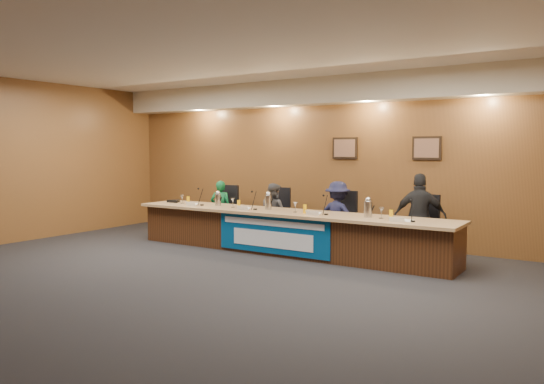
{
  "coord_description": "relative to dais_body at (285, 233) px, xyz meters",
  "views": [
    {
      "loc": [
        4.86,
        -5.47,
        1.83
      ],
      "look_at": [
        -0.44,
        2.65,
        1.04
      ],
      "focal_mm": 35.0,
      "sensor_mm": 36.0,
      "label": 1
    }
  ],
  "objects": [
    {
      "name": "floor",
      "position": [
        0.0,
        -2.4,
        -0.35
      ],
      "size": [
        10.0,
        10.0,
        0.0
      ],
      "primitive_type": "plane",
      "color": "black",
      "rests_on": "ground"
    },
    {
      "name": "carafe_left",
      "position": [
        -1.52,
        0.02,
        0.51
      ],
      "size": [
        0.12,
        0.12,
        0.22
      ],
      "primitive_type": "cylinder",
      "color": "silver",
      "rests_on": "dais_top"
    },
    {
      "name": "banner_text_upper",
      "position": [
        0.0,
        -0.43,
        0.23
      ],
      "size": [
        2.0,
        0.01,
        0.1
      ],
      "primitive_type": "cube",
      "color": "silver",
      "rests_on": "banner"
    },
    {
      "name": "water_glass_b",
      "position": [
        -1.08,
        -0.1,
        0.49
      ],
      "size": [
        0.08,
        0.08,
        0.18
      ],
      "primitive_type": "cylinder",
      "color": "silver",
      "rests_on": "dais_top"
    },
    {
      "name": "water_glass_d",
      "position": [
        1.81,
        -0.08,
        0.49
      ],
      "size": [
        0.08,
        0.08,
        0.18
      ],
      "primitive_type": "cylinder",
      "color": "silver",
      "rests_on": "dais_top"
    },
    {
      "name": "juice_glass_c",
      "position": [
        0.48,
        -0.14,
        0.47
      ],
      "size": [
        0.06,
        0.06,
        0.15
      ],
      "primitive_type": "cylinder",
      "color": "#FFB70D",
      "rests_on": "dais_top"
    },
    {
      "name": "panelist_b",
      "position": [
        -0.67,
        0.67,
        0.24
      ],
      "size": [
        0.68,
        0.59,
        1.18
      ],
      "primitive_type": "imported",
      "rotation": [
        0.0,
        0.0,
        2.85
      ],
      "color": "#434348",
      "rests_on": "floor"
    },
    {
      "name": "office_chair_d",
      "position": [
        2.19,
        0.77,
        0.13
      ],
      "size": [
        0.54,
        0.54,
        0.08
      ],
      "primitive_type": "cube",
      "rotation": [
        0.0,
        0.0,
        -0.13
      ],
      "color": "black",
      "rests_on": "floor"
    },
    {
      "name": "wall_photo_right",
      "position": [
        2.0,
        1.57,
        1.5
      ],
      "size": [
        0.52,
        0.04,
        0.42
      ],
      "primitive_type": "cube",
      "color": "black",
      "rests_on": "wall_back"
    },
    {
      "name": "nameplate_a",
      "position": [
        -1.96,
        -0.27,
        0.45
      ],
      "size": [
        0.24,
        0.08,
        0.1
      ],
      "primitive_type": "cube",
      "rotation": [
        0.31,
        0.0,
        0.0
      ],
      "color": "white",
      "rests_on": "dais_top"
    },
    {
      "name": "soffit",
      "position": [
        0.0,
        1.35,
        2.6
      ],
      "size": [
        10.0,
        0.5,
        0.5
      ],
      "primitive_type": "cube",
      "color": "beige",
      "rests_on": "wall_back"
    },
    {
      "name": "panelist_d",
      "position": [
        2.19,
        0.67,
        0.37
      ],
      "size": [
        0.91,
        0.58,
        1.44
      ],
      "primitive_type": "imported",
      "rotation": [
        0.0,
        0.0,
        3.44
      ],
      "color": "black",
      "rests_on": "floor"
    },
    {
      "name": "office_chair_a",
      "position": [
        -1.98,
        0.77,
        0.13
      ],
      "size": [
        0.48,
        0.48,
        0.08
      ],
      "primitive_type": "cube",
      "rotation": [
        0.0,
        0.0,
        -0.0
      ],
      "color": "black",
      "rests_on": "floor"
    },
    {
      "name": "juice_glass_a",
      "position": [
        -2.21,
        -0.06,
        0.47
      ],
      "size": [
        0.06,
        0.06,
        0.15
      ],
      "primitive_type": "cylinder",
      "color": "#FFB70D",
      "rests_on": "dais_top"
    },
    {
      "name": "ceiling",
      "position": [
        0.0,
        -2.4,
        2.85
      ],
      "size": [
        10.0,
        8.0,
        0.04
      ],
      "primitive_type": "cube",
      "color": "silver",
      "rests_on": "wall_back"
    },
    {
      "name": "water_glass_c",
      "position": [
        0.27,
        -0.1,
        0.49
      ],
      "size": [
        0.08,
        0.08,
        0.18
      ],
      "primitive_type": "cylinder",
      "color": "silver",
      "rests_on": "dais_top"
    },
    {
      "name": "panelist_c",
      "position": [
        0.7,
        0.67,
        0.28
      ],
      "size": [
        0.82,
        0.48,
        1.26
      ],
      "primitive_type": "imported",
      "rotation": [
        0.0,
        0.0,
        3.13
      ],
      "color": "#151633",
      "rests_on": "floor"
    },
    {
      "name": "nameplate_c",
      "position": [
        0.7,
        -0.28,
        0.45
      ],
      "size": [
        0.24,
        0.08,
        0.1
      ],
      "primitive_type": "cube",
      "rotation": [
        0.31,
        0.0,
        0.0
      ],
      "color": "white",
      "rests_on": "dais_top"
    },
    {
      "name": "speakerphone",
      "position": [
        -2.66,
        0.01,
        0.43
      ],
      "size": [
        0.32,
        0.32,
        0.05
      ],
      "primitive_type": "cylinder",
      "color": "black",
      "rests_on": "dais_top"
    },
    {
      "name": "juice_glass_b",
      "position": [
        -0.93,
        -0.12,
        0.47
      ],
      "size": [
        0.06,
        0.06,
        0.15
      ],
      "primitive_type": "cylinder",
      "color": "#FFB70D",
      "rests_on": "dais_top"
    },
    {
      "name": "office_chair_b",
      "position": [
        -0.67,
        0.77,
        0.13
      ],
      "size": [
        0.57,
        0.57,
        0.08
      ],
      "primitive_type": "cube",
      "rotation": [
        0.0,
        0.0,
        0.21
      ],
      "color": "black",
      "rests_on": "floor"
    },
    {
      "name": "wall_photo_left",
      "position": [
        0.4,
        1.57,
        1.5
      ],
      "size": [
        0.52,
        0.04,
        0.42
      ],
      "primitive_type": "cube",
      "color": "black",
      "rests_on": "wall_back"
    },
    {
      "name": "microphone_b",
      "position": [
        -0.53,
        -0.16,
        0.41
      ],
      "size": [
        0.07,
        0.07,
        0.02
      ],
      "primitive_type": "cylinder",
      "color": "black",
      "rests_on": "dais_top"
    },
    {
      "name": "paper_stack",
      "position": [
        2.21,
        -0.12,
        0.4
      ],
      "size": [
        0.26,
        0.33,
        0.01
      ],
      "primitive_type": "cube",
      "rotation": [
        0.0,
        0.0,
        0.14
      ],
      "color": "white",
      "rests_on": "dais_top"
    },
    {
      "name": "nameplate_b",
      "position": [
        -0.7,
        -0.31,
        0.45
      ],
      "size": [
        0.24,
        0.08,
        0.1
      ],
      "primitive_type": "cube",
      "rotation": [
        0.31,
        0.0,
        0.0
      ],
      "color": "white",
      "rests_on": "dais_top"
    },
    {
      "name": "carafe_mid",
      "position": [
        -0.35,
        -0.0,
        0.53
      ],
      "size": [
        0.12,
        0.12,
        0.26
      ],
      "primitive_type": "cylinder",
      "color": "silver",
      "rests_on": "dais_top"
    },
    {
      "name": "dais_top",
      "position": [
        0.0,
        -0.05,
        0.38
      ],
      "size": [
        6.1,
        0.95,
        0.05
      ],
      "primitive_type": "cube",
      "color": "#A58157",
      "rests_on": "dais_body"
    },
    {
      "name": "juice_glass_d",
      "position": [
        1.97,
        -0.09,
        0.47
      ],
      "size": [
        0.06,
        0.06,
        0.15
      ],
      "primitive_type": "cylinder",
      "color": "#FFB70D",
      "rests_on": "dais_top"
    },
    {
      "name": "microphone_d",
      "position": [
        2.35,
        -0.18,
        0.41
      ],
      "size": [
        0.07,
        0.07,
        0.02
      ],
      "primitive_type": "cylinder",
      "color": "black",
      "rests_on": "dais_top"
    },
    {
      "name": "water_glass_a",
      "position": [
        -2.35,
        -0.09,
        0.49
      ],
      "size": [
        0.08,
        0.08,
        0.18
      ],
      "primitive_type": "cylinder",
      "color": "silver",
      "rests_on": "dais_top"
    },
    {
      "name": "nameplate_d",
      "position": [
        2.15,
        -0.33,
        0.45
      ],
      "size": [
        0.24,
        0.08,
        0.1
      ],
      "primitive_type": "cube",
      "rotation": [
        0.31,
        0.0,
        0.0
      ],
      "color": "white",
      "rests_on": "dais_top"
    },
    {
      "name": "microphone_a",
      "position": [
        -1.8,
        -0.13,
        0.41
      ],
      "size": [
        0.07,
        0.07,
        0.02
      ],
      "primitive_type": "cylinder",
      "color": "black",
      "rests_on": "dais_top"
    },
    {
      "name": "carafe_right",
      "position": [
        1.58,
        -0.04,
        0.53
      ],
      "size": [
        0.13,
        0.13,
        0.25
      ],
      "primitive_type": "cylinder",
      "color": "silver",
      "rests_on": "dais_top"
    },
    {
      "name": "panelist_a",
      "position": [
        -1.98,
        0.67,
        0.24
      ],
      "size": [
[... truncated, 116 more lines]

